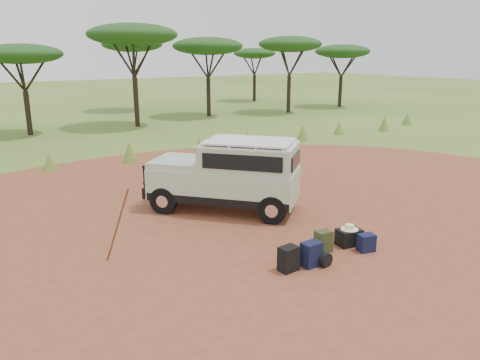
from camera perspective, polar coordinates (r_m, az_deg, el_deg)
ground at (r=12.03m, az=2.23°, el=-5.80°), size 140.00×140.00×0.00m
dirt_clearing at (r=12.03m, az=2.23°, el=-5.79°), size 23.00×23.00×0.01m
grass_fringe at (r=19.35m, az=-12.87°, el=3.20°), size 36.60×1.60×0.90m
acacia_treeline at (r=29.78m, az=-20.43°, el=15.41°), size 46.70×13.20×6.26m
safari_vehicle at (r=13.01m, az=-1.36°, el=0.41°), size 3.96×4.23×2.04m
walking_staff at (r=10.26m, az=-14.69°, el=-5.32°), size 0.53×0.29×1.60m
backpack_black at (r=9.70m, az=5.93°, el=-9.54°), size 0.41×0.32×0.53m
backpack_navy at (r=9.97m, az=8.67°, el=-8.94°), size 0.41×0.30×0.53m
backpack_olive at (r=10.68m, az=10.13°, el=-7.40°), size 0.38×0.29×0.50m
duffel_navy at (r=10.94m, az=15.14°, el=-7.41°), size 0.41×0.35×0.40m
hard_case at (r=11.18m, az=13.14°, el=-6.82°), size 0.61×0.48×0.39m
stuff_sack at (r=10.08m, az=10.00°, el=-9.40°), size 0.35×0.35×0.31m
safari_hat at (r=11.10m, az=13.21°, el=-5.68°), size 0.41×0.41×0.12m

